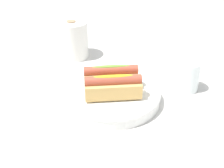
% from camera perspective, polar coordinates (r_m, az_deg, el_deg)
% --- Properties ---
extents(ground_plane, '(2.40, 2.40, 0.00)m').
position_cam_1_polar(ground_plane, '(0.88, 0.98, -2.76)').
color(ground_plane, beige).
extents(serving_bowl, '(0.27, 0.27, 0.04)m').
position_cam_1_polar(serving_bowl, '(0.86, 0.00, -2.07)').
color(serving_bowl, white).
rests_on(serving_bowl, ground_plane).
extents(hotdog_front, '(0.16, 0.10, 0.06)m').
position_cam_1_polar(hotdog_front, '(0.82, 0.21, -0.51)').
color(hotdog_front, tan).
rests_on(hotdog_front, serving_bowl).
extents(hotdog_back, '(0.16, 0.10, 0.06)m').
position_cam_1_polar(hotdog_back, '(0.86, -0.19, 1.38)').
color(hotdog_back, tan).
rests_on(hotdog_back, serving_bowl).
extents(water_glass, '(0.07, 0.07, 0.09)m').
position_cam_1_polar(water_glass, '(0.93, 13.81, 1.25)').
color(water_glass, white).
rests_on(water_glass, ground_plane).
extents(paper_towel_roll, '(0.11, 0.11, 0.13)m').
position_cam_1_polar(paper_towel_roll, '(1.11, -7.33, 8.15)').
color(paper_towel_roll, white).
rests_on(paper_towel_roll, ground_plane).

